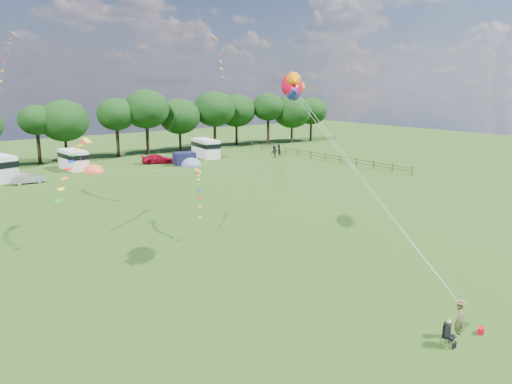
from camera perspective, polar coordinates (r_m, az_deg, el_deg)
ground_plane at (r=29.61m, az=9.62°, el=-10.26°), size 180.00×180.00×0.00m
tree_line at (r=77.86m, az=-18.45°, el=8.13°), size 102.98×10.98×10.27m
fence at (r=75.10m, az=7.10°, el=4.20°), size 0.12×33.12×1.20m
car_b at (r=62.63m, az=-24.60°, el=1.44°), size 3.50×1.40×1.22m
car_c at (r=72.52m, az=-11.21°, el=3.72°), size 4.62×3.34×1.28m
campervan_c at (r=70.53m, az=-20.16°, el=3.57°), size 2.56×5.43×2.60m
campervan_d at (r=77.30m, az=-5.78°, el=5.07°), size 3.24×6.03×2.81m
tent_orange at (r=67.47m, az=-18.02°, el=2.17°), size 2.65×2.90×2.07m
tent_greyblue at (r=69.84m, az=-7.40°, el=3.01°), size 3.02×3.30×2.25m
awning_navy at (r=70.70m, az=-8.19°, el=3.80°), size 3.21×2.81×1.75m
kite_flyer at (r=25.15m, az=22.26°, el=-13.33°), size 0.66×0.51×1.59m
camp_chair at (r=24.14m, az=21.03°, el=-14.49°), size 0.65×0.67×1.23m
kite_bag at (r=26.01m, az=24.32°, el=-14.23°), size 0.47×0.40×0.28m
fish_kite at (r=32.21m, az=4.16°, el=11.98°), size 3.27×3.90×2.17m
streamer_kite_a at (r=44.47m, az=-26.55°, el=13.76°), size 3.21×5.58×5.75m
streamer_kite_b at (r=39.12m, az=-19.95°, el=3.60°), size 4.36×4.69×3.82m
streamer_kite_c at (r=39.08m, az=-6.55°, el=0.85°), size 3.12×4.93×2.79m
walker_a at (r=78.88m, az=2.59°, el=4.81°), size 0.95×0.70×1.77m
walker_b at (r=76.82m, az=2.12°, el=4.64°), size 1.20×0.57×1.85m
streamer_kite_d at (r=51.19m, az=-4.40°, el=16.01°), size 2.76×5.18×4.32m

